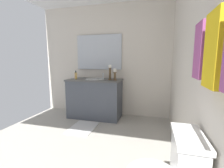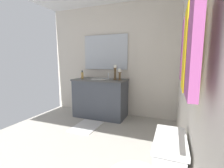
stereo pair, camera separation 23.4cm
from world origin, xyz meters
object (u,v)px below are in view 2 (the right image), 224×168
(towel_bar, at_px, (194,10))
(towel_center, at_px, (187,50))
(candle_holder_tall, at_px, (120,74))
(towel_near_vanity, at_px, (184,50))
(sink_basin, at_px, (100,81))
(bath_mat, at_px, (86,126))
(soap_bottle, at_px, (82,75))
(vanity_cabinet, at_px, (101,98))
(towel_near_corner, at_px, (194,42))
(candle_holder_short, at_px, (115,72))
(mirror, at_px, (105,52))

(towel_bar, height_order, towel_center, towel_center)
(candle_holder_tall, xyz_separation_m, towel_near_vanity, (1.92, 1.06, 0.33))
(sink_basin, height_order, bath_mat, sink_basin)
(soap_bottle, relative_size, towel_near_vanity, 0.49)
(vanity_cabinet, height_order, towel_near_corner, towel_near_corner)
(vanity_cabinet, xyz_separation_m, soap_bottle, (0.05, -0.42, 0.49))
(candle_holder_tall, relative_size, towel_near_vanity, 0.64)
(candle_holder_short, relative_size, towel_near_vanity, 0.84)
(soap_bottle, bearing_deg, towel_near_vanity, 45.43)
(towel_near_vanity, bearing_deg, sink_basin, -142.23)
(towel_near_vanity, relative_size, towel_near_corner, 0.98)
(towel_near_corner, bearing_deg, sink_basin, -148.46)
(vanity_cabinet, distance_m, candle_holder_short, 0.67)
(towel_near_corner, bearing_deg, towel_near_vanity, 180.00)
(candle_holder_short, bearing_deg, sink_basin, -91.34)
(sink_basin, distance_m, candle_holder_tall, 0.48)
(sink_basin, xyz_separation_m, towel_center, (2.21, 1.52, 0.48))
(vanity_cabinet, distance_m, bath_mat, 0.75)
(mirror, relative_size, towel_near_corner, 2.77)
(sink_basin, height_order, towel_near_vanity, towel_near_vanity)
(sink_basin, distance_m, towel_center, 2.73)
(candle_holder_tall, distance_m, towel_near_corner, 2.67)
(towel_center, distance_m, towel_near_corner, 0.26)
(soap_bottle, bearing_deg, sink_basin, 96.71)
(towel_center, height_order, bath_mat, towel_center)
(mirror, bearing_deg, towel_center, 31.32)
(soap_bottle, height_order, towel_near_corner, towel_near_corner)
(candle_holder_tall, xyz_separation_m, bath_mat, (0.59, -0.45, -0.95))
(sink_basin, bearing_deg, candle_holder_short, 88.66)
(candle_holder_short, bearing_deg, towel_bar, 28.41)
(candle_holder_short, xyz_separation_m, soap_bottle, (0.04, -0.76, -0.09))
(vanity_cabinet, relative_size, candle_holder_short, 3.70)
(towel_bar, relative_size, towel_center, 1.96)
(mirror, distance_m, towel_center, 2.92)
(towel_center, xyz_separation_m, bath_mat, (-1.59, -1.52, -1.27))
(mirror, height_order, candle_holder_short, mirror)
(towel_center, bearing_deg, mirror, -148.68)
(candle_holder_tall, distance_m, candle_holder_short, 0.12)
(towel_near_vanity, height_order, towel_center, same)
(mirror, relative_size, bath_mat, 1.75)
(mirror, relative_size, candle_holder_tall, 4.42)
(candle_holder_tall, bearing_deg, candle_holder_short, -104.58)
(mirror, xyz_separation_m, bath_mat, (0.91, -0.00, -1.41))
(soap_bottle, bearing_deg, candle_holder_tall, 90.81)
(mirror, distance_m, towel_bar, 2.93)
(soap_bottle, bearing_deg, mirror, 128.20)
(candle_holder_short, height_order, towel_center, towel_center)
(bath_mat, bearing_deg, vanity_cabinet, -180.00)
(soap_bottle, xyz_separation_m, towel_center, (2.16, 1.94, 0.37))
(towel_near_vanity, bearing_deg, vanity_cabinet, -142.21)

